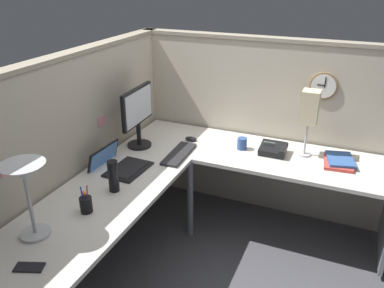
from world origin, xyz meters
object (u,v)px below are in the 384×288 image
(book_stack, at_px, (339,161))
(coffee_mug, at_px, (242,144))
(office_phone, at_px, (274,150))
(keyboard, at_px, (179,154))
(wall_clock, at_px, (324,86))
(thermos_flask, at_px, (113,176))
(pen_cup, at_px, (86,204))
(laptop, at_px, (117,165))
(desk_lamp_dome, at_px, (24,178))
(monitor, at_px, (138,113))
(cell_phone, at_px, (29,267))
(desk_lamp_paper, at_px, (310,109))
(computer_mouse, at_px, (191,139))

(book_stack, xyz_separation_m, coffee_mug, (-0.03, 0.76, 0.03))
(book_stack, bearing_deg, office_phone, 92.96)
(keyboard, relative_size, office_phone, 2.09)
(office_phone, relative_size, wall_clock, 0.93)
(thermos_flask, xyz_separation_m, office_phone, (0.98, -0.86, -0.07))
(pen_cup, relative_size, office_phone, 0.88)
(laptop, height_order, desk_lamp_dome, desk_lamp_dome)
(monitor, xyz_separation_m, desk_lamp_dome, (-1.27, -0.06, 0.07))
(desk_lamp_dome, bearing_deg, wall_clock, -34.42)
(monitor, height_order, cell_phone, monitor)
(pen_cup, bearing_deg, office_phone, -34.94)
(desk_lamp_dome, relative_size, pen_cup, 2.47)
(desk_lamp_dome, bearing_deg, desk_lamp_paper, -36.96)
(computer_mouse, distance_m, pen_cup, 1.25)
(keyboard, xyz_separation_m, desk_lamp_paper, (0.40, -0.91, 0.37))
(desk_lamp_paper, distance_m, coffee_mug, 0.60)
(computer_mouse, bearing_deg, office_phone, -88.63)
(monitor, bearing_deg, office_phone, -74.99)
(laptop, bearing_deg, office_phone, -55.93)
(laptop, relative_size, book_stack, 1.26)
(cell_phone, bearing_deg, book_stack, -57.44)
(thermos_flask, height_order, wall_clock, wall_clock)
(computer_mouse, xyz_separation_m, wall_clock, (0.35, -1.00, 0.49))
(monitor, distance_m, computer_mouse, 0.52)
(thermos_flask, height_order, office_phone, thermos_flask)
(monitor, relative_size, book_stack, 1.60)
(computer_mouse, xyz_separation_m, desk_lamp_paper, (0.10, -0.94, 0.37))
(computer_mouse, bearing_deg, coffee_mug, -88.77)
(monitor, distance_m, desk_lamp_dome, 1.27)
(office_phone, distance_m, desk_lamp_paper, 0.42)
(cell_phone, height_order, coffee_mug, coffee_mug)
(keyboard, xyz_separation_m, book_stack, (0.34, -1.18, 0.01))
(office_phone, height_order, coffee_mug, office_phone)
(cell_phone, relative_size, book_stack, 0.46)
(cell_phone, xyz_separation_m, office_phone, (1.78, -0.84, 0.03))
(laptop, distance_m, coffee_mug, 1.02)
(book_stack, bearing_deg, thermos_flask, 126.51)
(desk_lamp_dome, bearing_deg, coffee_mug, -25.65)
(book_stack, xyz_separation_m, desk_lamp_paper, (0.06, 0.27, 0.36))
(computer_mouse, xyz_separation_m, office_phone, (0.02, -0.71, 0.02))
(desk_lamp_dome, height_order, pen_cup, desk_lamp_dome)
(thermos_flask, bearing_deg, desk_lamp_paper, -45.73)
(keyboard, relative_size, desk_lamp_dome, 0.97)
(thermos_flask, xyz_separation_m, coffee_mug, (0.97, -0.60, -0.06))
(laptop, bearing_deg, cell_phone, -170.37)
(cell_phone, height_order, desk_lamp_paper, desk_lamp_paper)
(thermos_flask, xyz_separation_m, desk_lamp_paper, (1.06, -1.09, 0.27))
(office_phone, xyz_separation_m, coffee_mug, (-0.01, 0.26, 0.01))
(cell_phone, bearing_deg, desk_lamp_dome, 15.78)
(desk_lamp_dome, bearing_deg, keyboard, -14.40)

